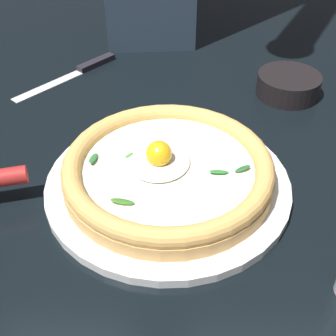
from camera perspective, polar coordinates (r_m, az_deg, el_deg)
ground_plane at (r=0.62m, az=3.80°, el=-1.25°), size 2.40×2.40×0.03m
pizza_plate at (r=0.58m, az=0.00°, el=-1.99°), size 0.31×0.31×0.01m
pizza at (r=0.56m, az=-0.03°, el=-0.14°), size 0.26×0.26×0.05m
side_bowl at (r=0.78m, az=14.79°, el=10.00°), size 0.10×0.10×0.04m
table_knife at (r=0.85m, az=-10.78°, el=11.95°), size 0.18×0.15×0.01m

